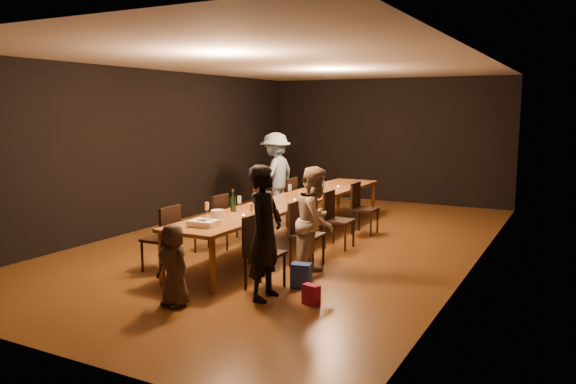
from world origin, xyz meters
The scene contains 30 objects.
ground centered at (0.00, 0.00, 0.00)m, with size 10.00×10.00×0.00m, color #4E3013.
room_shell centered at (0.00, 0.00, 2.08)m, with size 6.04×10.04×3.02m.
table centered at (0.00, 0.00, 0.70)m, with size 0.90×6.00×0.75m.
chair_right_0 centered at (0.85, -2.40, 0.47)m, with size 0.42×0.42×0.93m, color black, non-canonical shape.
chair_right_1 centered at (0.85, -1.20, 0.47)m, with size 0.42×0.42×0.93m, color black, non-canonical shape.
chair_right_2 centered at (0.85, 0.00, 0.47)m, with size 0.42×0.42×0.93m, color black, non-canonical shape.
chair_right_3 centered at (0.85, 1.20, 0.47)m, with size 0.42×0.42×0.93m, color black, non-canonical shape.
chair_left_0 centered at (-0.85, -2.40, 0.47)m, with size 0.42×0.42×0.93m, color black, non-canonical shape.
chair_left_1 centered at (-0.85, -1.20, 0.47)m, with size 0.42×0.42×0.93m, color black, non-canonical shape.
chair_left_2 centered at (-0.85, 0.00, 0.47)m, with size 0.42×0.42×0.93m, color black, non-canonical shape.
chair_left_3 centered at (-0.85, 1.20, 0.47)m, with size 0.42×0.42×0.93m, color black, non-canonical shape.
woman_birthday centered at (1.05, -2.73, 0.81)m, with size 0.59×0.39×1.61m, color black.
woman_tan centered at (1.15, -1.55, 0.75)m, with size 0.73×0.57×1.49m, color #C1AF91.
man_blue centered at (-1.44, 1.95, 0.89)m, with size 1.14×0.66×1.77m, color #80A3C6.
child centered at (0.24, -3.44, 0.48)m, with size 0.47×0.31×0.96m, color #443426.
gift_bag_red centered at (1.63, -2.67, 0.12)m, with size 0.20×0.11×0.24m, color #B61B4C.
gift_bag_blue centered at (1.24, -2.16, 0.16)m, with size 0.25×0.17×0.31m, color #2645A8.
birthday_cake centered at (0.02, -2.55, 0.79)m, with size 0.37×0.30×0.08m.
plate_stack centered at (-0.16, -1.98, 0.80)m, with size 0.19×0.19×0.11m, color white.
champagne_bottle centered at (-0.24, -1.48, 0.92)m, with size 0.08×0.08×0.34m, color black, non-canonical shape.
ice_bucket centered at (0.04, 0.98, 0.85)m, with size 0.19×0.19×0.21m, color silver.
wineglass_0 centered at (-0.34, -1.99, 0.85)m, with size 0.06×0.06×0.21m, color beige, non-canonical shape.
wineglass_1 centered at (0.27, -1.79, 0.85)m, with size 0.06×0.06×0.21m, color beige, non-canonical shape.
wineglass_2 centered at (-0.25, -1.29, 0.85)m, with size 0.06×0.06×0.21m, color silver, non-canonical shape.
wineglass_3 centered at (0.36, -0.43, 0.85)m, with size 0.06×0.06×0.21m, color beige, non-canonical shape.
wineglass_4 centered at (-0.19, 0.23, 0.85)m, with size 0.06×0.06×0.21m, color silver, non-canonical shape.
wineglass_5 centered at (0.21, 0.98, 0.85)m, with size 0.06×0.06×0.21m, color silver, non-canonical shape.
tealight_near centered at (0.15, -1.79, 0.77)m, with size 0.05×0.05×0.03m, color #B2B7B2.
tealight_mid centered at (0.15, -0.24, 0.77)m, with size 0.05×0.05×0.03m, color #B2B7B2.
tealight_far centered at (0.15, 1.59, 0.77)m, with size 0.05×0.05×0.03m, color #B2B7B2.
Camera 1 is at (4.34, -8.32, 2.25)m, focal length 35.00 mm.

